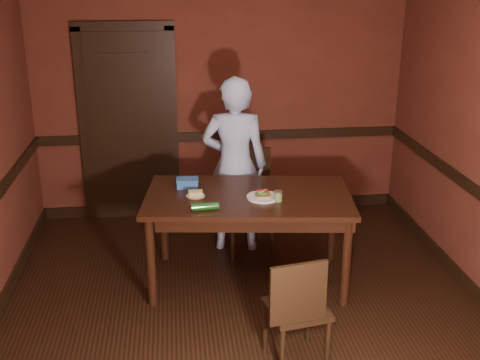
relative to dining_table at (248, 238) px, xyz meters
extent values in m
cube|color=black|center=(-0.10, -0.59, -0.41)|extent=(4.00, 4.50, 0.01)
cube|color=#5D281C|center=(-0.10, 1.66, 0.94)|extent=(4.00, 0.02, 2.70)
cube|color=#5D281C|center=(-0.10, -2.84, 0.94)|extent=(4.00, 0.02, 2.70)
cube|color=black|center=(-0.10, 1.64, 0.49)|extent=(4.00, 0.03, 0.10)
cube|color=black|center=(-0.10, 1.64, -0.35)|extent=(4.00, 0.03, 0.12)
cube|color=black|center=(1.89, -0.59, -0.35)|extent=(0.03, 4.50, 0.12)
cube|color=black|center=(-1.10, 1.62, 0.61)|extent=(0.85, 0.04, 2.05)
cube|color=black|center=(-1.57, 1.64, 0.61)|extent=(0.10, 0.06, 2.15)
cube|color=black|center=(-0.62, 1.64, 0.61)|extent=(0.10, 0.06, 2.15)
cube|color=black|center=(-1.10, 1.64, 1.69)|extent=(1.05, 0.06, 0.10)
cube|color=black|center=(0.00, 0.00, 0.00)|extent=(1.87, 1.20, 0.83)
imported|color=#B0C7EF|center=(-0.05, 0.70, 0.45)|extent=(0.68, 0.50, 1.73)
cylinder|color=white|center=(0.11, -0.10, 0.42)|extent=(0.28, 0.28, 0.01)
cube|color=#B27E56|center=(0.11, -0.10, 0.44)|extent=(0.13, 0.12, 0.02)
ellipsoid|color=#427E2A|center=(0.11, -0.10, 0.46)|extent=(0.12, 0.11, 0.03)
cylinder|color=red|center=(0.09, -0.08, 0.48)|extent=(0.05, 0.05, 0.01)
cylinder|color=red|center=(0.14, -0.11, 0.48)|extent=(0.05, 0.05, 0.01)
cylinder|color=#85C568|center=(0.08, -0.12, 0.48)|extent=(0.03, 0.03, 0.01)
cylinder|color=#85C568|center=(0.14, -0.07, 0.48)|extent=(0.03, 0.03, 0.01)
cylinder|color=#85C568|center=(0.11, -0.10, 0.48)|extent=(0.03, 0.03, 0.01)
cylinder|color=#6B994C|center=(0.23, -0.18, 0.45)|extent=(0.07, 0.07, 0.08)
cylinder|color=#BCBBBB|center=(0.23, -0.18, 0.50)|extent=(0.08, 0.08, 0.01)
cylinder|color=white|center=(-0.45, 0.01, 0.42)|extent=(0.16, 0.16, 0.01)
cube|color=#EED574|center=(-0.45, 0.01, 0.44)|extent=(0.12, 0.08, 0.04)
cube|color=#356DBE|center=(-0.51, 0.24, 0.45)|extent=(0.19, 0.13, 0.07)
cube|color=#356DBE|center=(-0.51, 0.24, 0.49)|extent=(0.20, 0.14, 0.01)
cylinder|color=#154715|center=(-0.39, -0.30, 0.44)|extent=(0.23, 0.08, 0.06)
camera|label=1|loc=(-0.61, -4.78, 2.27)|focal=45.00mm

